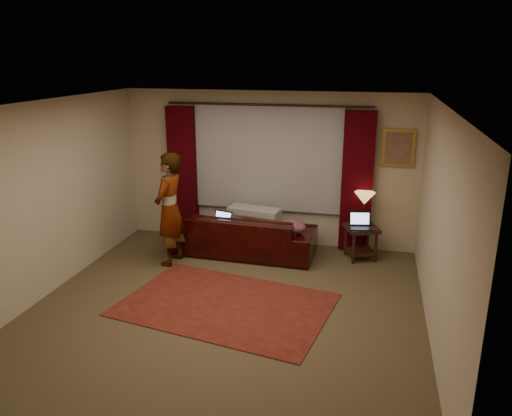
{
  "coord_description": "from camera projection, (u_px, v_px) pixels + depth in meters",
  "views": [
    {
      "loc": [
        1.72,
        -5.6,
        3.15
      ],
      "look_at": [
        0.1,
        1.2,
        1.0
      ],
      "focal_mm": 35.0,
      "sensor_mm": 36.0,
      "label": 1
    }
  ],
  "objects": [
    {
      "name": "laptop_sofa",
      "position": [
        219.0,
        220.0,
        8.1
      ],
      "size": [
        0.4,
        0.42,
        0.23
      ],
      "primitive_type": null,
      "rotation": [
        0.0,
        0.0,
        -0.27
      ],
      "color": "black",
      "rests_on": "sofa"
    },
    {
      "name": "wall_left",
      "position": [
        47.0,
        199.0,
        6.69
      ],
      "size": [
        0.02,
        5.0,
        2.6
      ],
      "primitive_type": "cube",
      "color": "#C3B399",
      "rests_on": "ground"
    },
    {
      "name": "person",
      "position": [
        170.0,
        209.0,
        7.66
      ],
      "size": [
        0.55,
        0.55,
        1.76
      ],
      "primitive_type": "imported",
      "rotation": [
        0.0,
        0.0,
        -1.64
      ],
      "color": "#9E9B96",
      "rests_on": "floor"
    },
    {
      "name": "drape_right",
      "position": [
        357.0,
        182.0,
        8.06
      ],
      "size": [
        0.5,
        0.14,
        2.3
      ],
      "primitive_type": "cube",
      "color": "#350107",
      "rests_on": "floor"
    },
    {
      "name": "laptop_table",
      "position": [
        361.0,
        221.0,
        7.77
      ],
      "size": [
        0.39,
        0.41,
        0.24
      ],
      "primitive_type": null,
      "rotation": [
        0.0,
        0.0,
        0.18
      ],
      "color": "black",
      "rests_on": "end_table"
    },
    {
      "name": "wall_right",
      "position": [
        439.0,
        228.0,
        5.58
      ],
      "size": [
        0.02,
        5.0,
        2.6
      ],
      "primitive_type": "cube",
      "color": "#C3B399",
      "rests_on": "ground"
    },
    {
      "name": "sofa",
      "position": [
        244.0,
        227.0,
        8.15
      ],
      "size": [
        2.33,
        1.07,
        0.93
      ],
      "primitive_type": "imported",
      "rotation": [
        0.0,
        0.0,
        3.11
      ],
      "color": "black",
      "rests_on": "floor"
    },
    {
      "name": "throw_blanket",
      "position": [
        254.0,
        196.0,
        8.16
      ],
      "size": [
        0.9,
        0.49,
        0.1
      ],
      "primitive_type": "cube",
      "rotation": [
        0.0,
        0.0,
        -0.17
      ],
      "color": "#9E9B96",
      "rests_on": "sofa"
    },
    {
      "name": "ceiling",
      "position": [
        223.0,
        105.0,
        5.76
      ],
      "size": [
        5.0,
        5.0,
        0.02
      ],
      "primitive_type": "cube",
      "color": "silver",
      "rests_on": "ground"
    },
    {
      "name": "tiffany_lamp",
      "position": [
        364.0,
        208.0,
        7.95
      ],
      "size": [
        0.4,
        0.4,
        0.52
      ],
      "primitive_type": null,
      "rotation": [
        0.0,
        0.0,
        0.26
      ],
      "color": "olive",
      "rests_on": "end_table"
    },
    {
      "name": "curtain_rod",
      "position": [
        267.0,
        105.0,
        8.04
      ],
      "size": [
        0.04,
        0.04,
        3.4
      ],
      "primitive_type": "cylinder",
      "color": "black",
      "rests_on": "wall_back"
    },
    {
      "name": "area_rug",
      "position": [
        226.0,
        305.0,
        6.56
      ],
      "size": [
        2.93,
        2.21,
        0.01
      ],
      "primitive_type": "cube",
      "rotation": [
        0.0,
        0.0,
        -0.18
      ],
      "color": "maroon",
      "rests_on": "floor"
    },
    {
      "name": "end_table",
      "position": [
        361.0,
        242.0,
        7.99
      ],
      "size": [
        0.62,
        0.62,
        0.55
      ],
      "primitive_type": "cube",
      "rotation": [
        0.0,
        0.0,
        0.39
      ],
      "color": "black",
      "rests_on": "floor"
    },
    {
      "name": "sheer_curtain",
      "position": [
        267.0,
        158.0,
        8.35
      ],
      "size": [
        2.5,
        0.05,
        1.8
      ],
      "primitive_type": "cube",
      "color": "#9C9CA4",
      "rests_on": "wall_back"
    },
    {
      "name": "picture_frame",
      "position": [
        398.0,
        148.0,
        7.84
      ],
      "size": [
        0.5,
        0.04,
        0.6
      ],
      "primitive_type": "cube",
      "color": "#B88B3C",
      "rests_on": "wall_back"
    },
    {
      "name": "floor",
      "position": [
        227.0,
        307.0,
        6.52
      ],
      "size": [
        5.0,
        5.0,
        0.01
      ],
      "primitive_type": "cube",
      "color": "brown",
      "rests_on": "ground"
    },
    {
      "name": "wall_back",
      "position": [
        268.0,
        169.0,
        8.46
      ],
      "size": [
        5.0,
        0.02,
        2.6
      ],
      "primitive_type": "cube",
      "color": "#C3B399",
      "rests_on": "ground"
    },
    {
      "name": "wall_front",
      "position": [
        131.0,
        308.0,
        3.81
      ],
      "size": [
        5.0,
        0.02,
        2.6
      ],
      "primitive_type": "cube",
      "color": "#C3B399",
      "rests_on": "ground"
    },
    {
      "name": "drape_left",
      "position": [
        183.0,
        173.0,
        8.73
      ],
      "size": [
        0.5,
        0.14,
        2.3
      ],
      "primitive_type": "cube",
      "color": "#350107",
      "rests_on": "floor"
    },
    {
      "name": "clothing_pile",
      "position": [
        291.0,
        227.0,
        7.82
      ],
      "size": [
        0.48,
        0.38,
        0.19
      ],
      "primitive_type": "ellipsoid",
      "rotation": [
        0.0,
        0.0,
        0.05
      ],
      "color": "brown",
      "rests_on": "sofa"
    }
  ]
}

